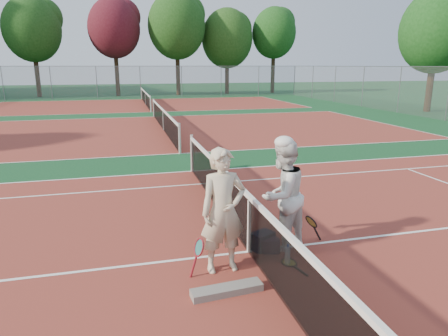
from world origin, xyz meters
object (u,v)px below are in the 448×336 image
at_px(net_main, 249,224).
at_px(racket_black_held, 311,229).
at_px(water_bottle, 287,256).
at_px(player_b, 282,195).
at_px(racket_spare, 289,263).
at_px(sports_bag_navy, 262,241).
at_px(racket_red, 199,257).
at_px(player_a, 223,211).
at_px(sports_bag_purple, 270,246).

height_order(net_main, racket_black_held, net_main).
distance_m(racket_black_held, water_bottle, 0.95).
bearing_deg(racket_black_held, player_b, -17.40).
relative_size(player_b, racket_black_held, 3.62).
distance_m(net_main, water_bottle, 0.82).
distance_m(racket_spare, sports_bag_navy, 0.66).
height_order(player_b, racket_spare, player_b).
height_order(racket_red, water_bottle, racket_red).
bearing_deg(water_bottle, sports_bag_navy, 107.87).
bearing_deg(player_a, racket_red, -172.19).
bearing_deg(water_bottle, sports_bag_purple, 102.64).
height_order(racket_black_held, water_bottle, racket_black_held).
bearing_deg(net_main, sports_bag_navy, 10.50).
bearing_deg(racket_spare, player_a, 73.32).
bearing_deg(racket_black_held, sports_bag_purple, -8.05).
relative_size(player_b, racket_red, 3.27).
distance_m(net_main, sports_bag_navy, 0.44).
distance_m(racket_black_held, racket_spare, 0.93).
bearing_deg(player_b, net_main, -26.39).
bearing_deg(sports_bag_purple, water_bottle, -77.36).
distance_m(net_main, player_b, 0.74).
xyz_separation_m(net_main, sports_bag_purple, (0.35, -0.10, -0.39)).
bearing_deg(racket_red, sports_bag_purple, 3.13).
height_order(racket_black_held, racket_spare, racket_black_held).
relative_size(racket_spare, water_bottle, 2.00).
xyz_separation_m(racket_red, sports_bag_navy, (1.21, 0.59, -0.14)).
height_order(player_a, sports_bag_purple, player_a).
relative_size(player_a, sports_bag_purple, 6.53).
bearing_deg(racket_spare, racket_red, 77.81).
distance_m(net_main, player_a, 0.86).
relative_size(sports_bag_navy, sports_bag_purple, 1.32).
xyz_separation_m(player_b, water_bottle, (-0.13, -0.62, -0.80)).
xyz_separation_m(sports_bag_purple, water_bottle, (0.11, -0.48, 0.03)).
distance_m(player_a, racket_black_held, 1.93).
relative_size(racket_spare, sports_bag_navy, 1.56).
distance_m(racket_red, water_bottle, 1.42).
relative_size(sports_bag_navy, water_bottle, 1.28).
bearing_deg(racket_spare, player_b, -20.91).
relative_size(player_b, racket_spare, 3.16).
distance_m(player_a, sports_bag_navy, 1.26).
distance_m(player_b, racket_spare, 1.11).
relative_size(net_main, racket_spare, 18.30).
xyz_separation_m(racket_spare, water_bottle, (-0.04, -0.02, 0.14)).
relative_size(player_a, racket_spare, 3.19).
height_order(racket_red, racket_spare, racket_red).
xyz_separation_m(racket_red, water_bottle, (1.41, -0.03, -0.14)).
bearing_deg(racket_black_held, sports_bag_navy, -18.14).
bearing_deg(sports_bag_purple, sports_bag_navy, 122.87).
bearing_deg(racket_red, racket_black_held, -0.08).
distance_m(player_a, racket_spare, 1.42).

